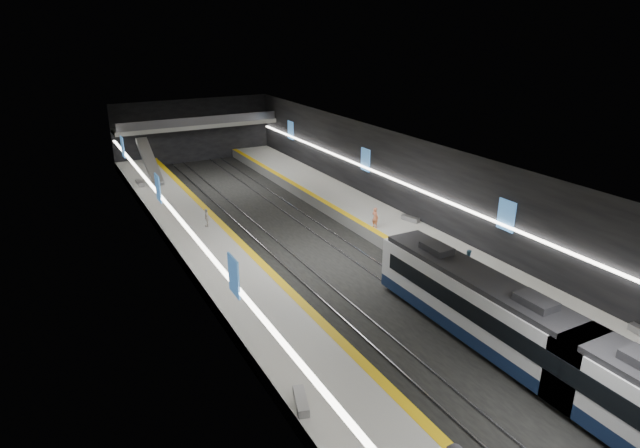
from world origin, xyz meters
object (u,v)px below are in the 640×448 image
bench_left_near (301,401)px  bench_left_far (140,183)px  passenger_right_a (375,218)px  passenger_left_a (207,218)px  escalator (149,161)px  train (579,365)px  bench_right_far (410,219)px  passenger_right_b (469,261)px

bench_left_near → bench_left_far: bearing=107.0°
passenger_right_a → passenger_left_a: (-12.21, 6.92, -0.11)m
escalator → passenger_left_a: (1.00, -17.26, -1.14)m
train → bench_left_near: (-11.96, 4.91, -0.98)m
bench_left_near → bench_right_far: size_ratio=1.08×
train → bench_left_near: 12.97m
passenger_right_b → bench_left_far: bearing=77.3°
bench_right_far → bench_left_near: bearing=-154.9°
bench_right_far → bench_left_far: bearing=113.2°
bench_left_far → passenger_right_a: passenger_right_a is taller
escalator → passenger_left_a: bearing=-86.7°
bench_left_near → passenger_right_a: bearing=65.4°
train → bench_left_far: bearing=104.9°
escalator → bench_left_near: (-1.96, -41.01, -1.68)m
escalator → passenger_right_a: (13.21, -24.18, -1.03)m
train → bench_left_near: bearing=157.7°
escalator → bench_right_far: (16.76, -24.35, -1.70)m
bench_left_far → passenger_right_b: size_ratio=1.19×
bench_right_far → passenger_right_b: bearing=-121.0°
bench_left_far → passenger_right_a: 26.51m
train → passenger_right_b: (4.24, 11.82, -0.41)m
bench_left_near → passenger_left_a: passenger_left_a is taller
bench_left_near → passenger_left_a: (2.96, 23.75, 0.54)m
bench_right_far → passenger_right_b: size_ratio=1.06×
train → bench_right_far: (6.76, 21.57, -0.99)m
bench_left_far → bench_right_far: bench_left_far is taller
train → passenger_right_a: 21.98m
escalator → passenger_right_b: bearing=-67.3°
escalator → passenger_right_b: escalator is taller
passenger_left_a → bench_left_near: bearing=3.0°
escalator → passenger_left_a: 17.32m
passenger_right_a → bench_left_far: bearing=22.8°
bench_left_near → passenger_right_a: size_ratio=1.03×
bench_right_far → passenger_left_a: passenger_left_a is taller
passenger_left_a → bench_right_far: bearing=75.9°
bench_left_far → bench_right_far: (18.41, -22.11, -0.02)m
passenger_left_a → train: bearing=27.6°
train → passenger_right_b: train is taller
bench_left_near → bench_right_far: bearing=59.1°
bench_left_near → bench_right_far: (18.72, 16.66, -0.02)m
passenger_right_b → passenger_left_a: (-13.23, 16.84, -0.02)m
train → passenger_right_a: bearing=81.6°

